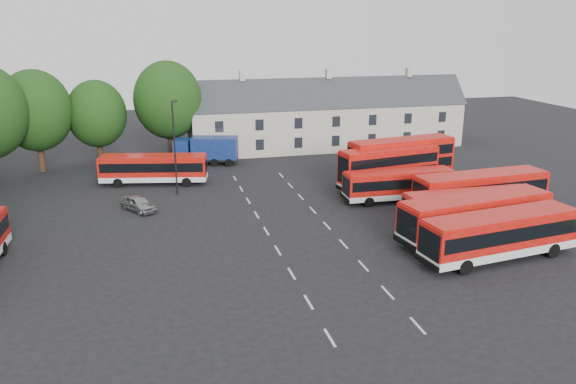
# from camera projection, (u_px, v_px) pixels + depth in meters

# --- Properties ---
(ground) EXTENTS (140.00, 140.00, 0.00)m
(ground) POSITION_uv_depth(u_px,v_px,m) (272.00, 240.00, 42.18)
(ground) COLOR black
(ground) RESTS_ON ground
(lane_markings) EXTENTS (5.15, 33.80, 0.01)m
(lane_markings) POSITION_uv_depth(u_px,v_px,m) (297.00, 228.00, 44.62)
(lane_markings) COLOR beige
(lane_markings) RESTS_ON ground
(treeline) EXTENTS (29.92, 32.59, 12.01)m
(treeline) POSITION_uv_depth(u_px,v_px,m) (15.00, 121.00, 53.39)
(treeline) COLOR black
(treeline) RESTS_ON ground
(terrace_houses) EXTENTS (35.70, 7.13, 10.06)m
(terrace_houses) POSITION_uv_depth(u_px,v_px,m) (327.00, 118.00, 72.15)
(terrace_houses) COLOR beige
(terrace_houses) RESTS_ON ground
(bus_row_a) EXTENTS (11.90, 4.18, 3.29)m
(bus_row_a) POSITION_uv_depth(u_px,v_px,m) (500.00, 232.00, 38.31)
(bus_row_a) COLOR silver
(bus_row_a) RESTS_ON ground
(bus_row_b) EXTENTS (12.43, 4.56, 3.44)m
(bus_row_b) POSITION_uv_depth(u_px,v_px,m) (475.00, 214.00, 41.65)
(bus_row_b) COLOR silver
(bus_row_b) RESTS_ON ground
(bus_row_c) EXTENTS (10.60, 2.59, 2.99)m
(bus_row_c) POSITION_uv_depth(u_px,v_px,m) (469.00, 206.00, 44.29)
(bus_row_c) COLOR silver
(bus_row_c) RESTS_ON ground
(bus_row_d) EXTENTS (12.09, 3.57, 3.37)m
(bus_row_d) POSITION_uv_depth(u_px,v_px,m) (481.00, 188.00, 48.21)
(bus_row_d) COLOR silver
(bus_row_d) RESTS_ON ground
(bus_row_e) EXTENTS (10.15, 2.54, 2.86)m
(bus_row_e) POSITION_uv_depth(u_px,v_px,m) (399.00, 183.00, 50.96)
(bus_row_e) COLOR silver
(bus_row_e) RESTS_ON ground
(bus_dd_south) EXTENTS (10.31, 3.90, 4.13)m
(bus_dd_south) POSITION_uv_depth(u_px,v_px,m) (389.00, 166.00, 54.40)
(bus_dd_south) COLOR silver
(bus_dd_south) RESTS_ON ground
(bus_dd_north) EXTENTS (11.36, 4.26, 4.55)m
(bus_dd_north) POSITION_uv_depth(u_px,v_px,m) (401.00, 158.00, 56.49)
(bus_dd_north) COLOR silver
(bus_dd_north) RESTS_ON ground
(bus_north) EXTENTS (10.80, 4.48, 2.98)m
(bus_north) POSITION_uv_depth(u_px,v_px,m) (154.00, 167.00, 56.25)
(bus_north) COLOR silver
(bus_north) RESTS_ON ground
(box_truck) EXTENTS (7.58, 4.13, 3.16)m
(box_truck) POSITION_uv_depth(u_px,v_px,m) (207.00, 149.00, 64.21)
(box_truck) COLOR black
(box_truck) RESTS_ON ground
(silver_car) EXTENTS (3.45, 4.08, 1.32)m
(silver_car) POSITION_uv_depth(u_px,v_px,m) (138.00, 204.00, 48.58)
(silver_car) COLOR #9EA1A6
(silver_car) RESTS_ON ground
(lamppost) EXTENTS (0.62, 0.26, 8.91)m
(lamppost) POSITION_uv_depth(u_px,v_px,m) (175.00, 145.00, 52.20)
(lamppost) COLOR black
(lamppost) RESTS_ON ground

